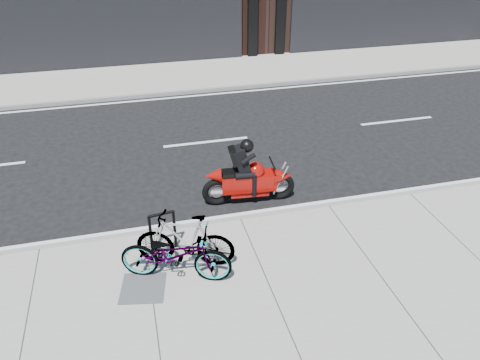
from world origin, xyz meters
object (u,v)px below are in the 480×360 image
object	(u,v)px
bike_rack	(163,228)
utility_grate	(143,288)
bicycle_front	(176,254)
bicycle_rear	(185,240)
motorcycle	(253,177)

from	to	relation	value
bike_rack	utility_grate	xyz separation A→B (m)	(-0.48, -0.95, -0.50)
bicycle_front	utility_grate	bearing A→B (deg)	123.13
bicycle_rear	utility_grate	bearing A→B (deg)	-41.63
motorcycle	utility_grate	distance (m)	3.56
bike_rack	bicycle_front	size ratio (longest dim) A/B	0.44
bike_rack	bicycle_front	world-z (taller)	bicycle_front
bike_rack	motorcycle	xyz separation A→B (m)	(2.14, 1.40, 0.00)
motorcycle	utility_grate	xyz separation A→B (m)	(-2.62, -2.35, -0.50)
utility_grate	bike_rack	bearing A→B (deg)	63.26
bicycle_front	bicycle_rear	world-z (taller)	bicycle_rear
motorcycle	bicycle_rear	bearing A→B (deg)	-128.44
bicycle_rear	motorcycle	distance (m)	2.60
bicycle_rear	utility_grate	size ratio (longest dim) A/B	2.40
bike_rack	utility_grate	size ratio (longest dim) A/B	1.15
bike_rack	bicycle_rear	xyz separation A→B (m)	(0.35, -0.49, 0.04)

